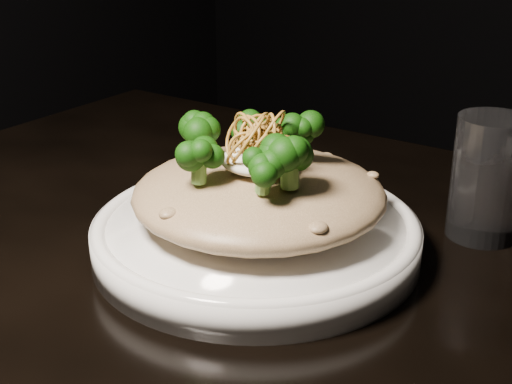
# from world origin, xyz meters

# --- Properties ---
(plate) EXTENTS (0.27, 0.27, 0.03)m
(plate) POSITION_xyz_m (-0.09, 0.06, 0.76)
(plate) COLOR white
(plate) RESTS_ON table
(risotto) EXTENTS (0.21, 0.21, 0.05)m
(risotto) POSITION_xyz_m (-0.09, 0.06, 0.80)
(risotto) COLOR brown
(risotto) RESTS_ON plate
(broccoli) EXTENTS (0.13, 0.13, 0.05)m
(broccoli) POSITION_xyz_m (-0.09, 0.05, 0.85)
(broccoli) COLOR black
(broccoli) RESTS_ON risotto
(cheese) EXTENTS (0.06, 0.06, 0.02)m
(cheese) POSITION_xyz_m (-0.09, 0.06, 0.83)
(cheese) COLOR white
(cheese) RESTS_ON risotto
(shallots) EXTENTS (0.05, 0.05, 0.03)m
(shallots) POSITION_xyz_m (-0.09, 0.05, 0.86)
(shallots) COLOR brown
(shallots) RESTS_ON cheese
(drinking_glass) EXTENTS (0.08, 0.08, 0.11)m
(drinking_glass) POSITION_xyz_m (0.06, 0.20, 0.80)
(drinking_glass) COLOR silver
(drinking_glass) RESTS_ON table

